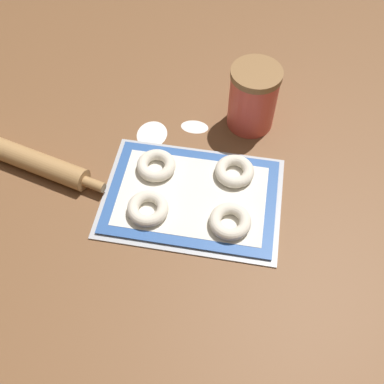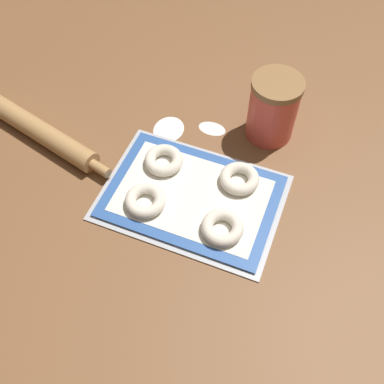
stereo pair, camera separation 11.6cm
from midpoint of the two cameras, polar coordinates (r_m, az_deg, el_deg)
name	(u,v)px [view 1 (the left image)]	position (r m, az deg, el deg)	size (l,w,h in m)	color
ground_plane	(200,193)	(1.02, -2.18, -0.36)	(2.80, 2.80, 0.00)	brown
baking_tray	(192,197)	(1.01, -3.26, -0.92)	(0.40, 0.28, 0.01)	#B2B5BA
baking_mat	(192,196)	(1.01, -3.27, -0.75)	(0.38, 0.26, 0.00)	#2D569E
bagel_front_left	(148,208)	(0.98, -8.99, -2.37)	(0.09, 0.09, 0.03)	silver
bagel_front_right	(230,221)	(0.95, 1.43, -4.06)	(0.09, 0.09, 0.03)	silver
bagel_back_left	(156,166)	(1.05, -7.73, 3.09)	(0.09, 0.09, 0.03)	silver
bagel_back_right	(234,171)	(1.03, 2.24, 2.39)	(0.09, 0.09, 0.03)	silver
flour_canister	(253,98)	(1.10, 4.75, 11.61)	(0.12, 0.12, 0.17)	#DB4C3D
rolling_pin	(18,156)	(1.15, -23.94, 4.02)	(0.45, 0.14, 0.05)	#AD7F4C
flour_patch_near	(195,127)	(1.15, -2.56, 8.08)	(0.07, 0.04, 0.00)	white
flour_patch_far	(152,134)	(1.14, -8.03, 7.09)	(0.08, 0.09, 0.00)	white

